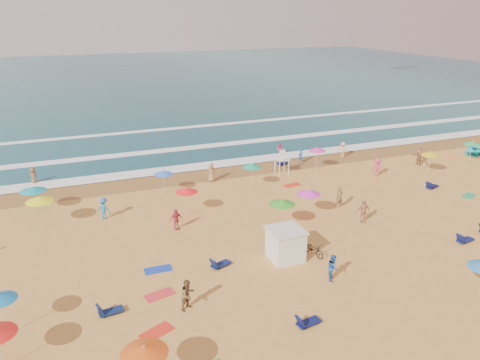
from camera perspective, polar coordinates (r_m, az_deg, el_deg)
name	(u,v)px	position (r m, az deg, el deg)	size (l,w,h in m)	color
ground	(285,221)	(36.40, 5.53, -4.96)	(220.00, 220.00, 0.00)	gold
ocean	(123,79)	(115.29, -14.10, 11.81)	(220.00, 140.00, 0.18)	#0C4756
wet_sand	(229,172)	(47.03, -1.36, 1.02)	(220.00, 220.00, 0.00)	olive
surf_foam	(203,148)	(54.98, -4.57, 3.90)	(200.00, 18.70, 0.05)	white
cabana	(286,245)	(30.70, 5.58, -7.87)	(2.00, 2.00, 2.00)	silver
cabana_roof	(286,230)	(30.22, 5.64, -6.09)	(2.20, 2.20, 0.12)	silver
bicycle	(313,249)	(31.55, 8.90, -8.30)	(0.63, 1.81, 0.95)	black
lifeguard_stand	(282,164)	(46.20, 5.13, 1.96)	(1.20, 1.20, 2.10)	white
beach_umbrellas	(283,194)	(35.62, 5.26, -1.68)	(45.57, 24.72, 0.68)	green
loungers	(366,218)	(37.63, 15.14, -4.45)	(43.75, 25.22, 0.34)	#0E1E49
towels	(348,234)	(35.05, 13.05, -6.42)	(38.25, 21.71, 0.03)	red
beachgoers	(276,185)	(41.13, 4.39, -0.63)	(41.98, 25.61, 2.10)	brown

